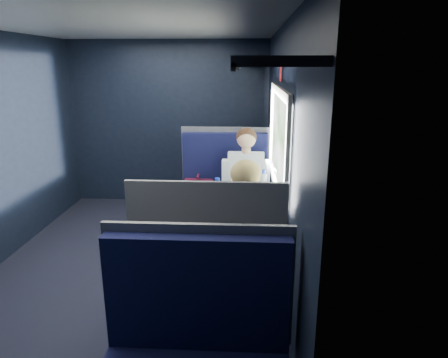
# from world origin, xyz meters

# --- Properties ---
(ground) EXTENTS (2.80, 4.20, 0.01)m
(ground) POSITION_xyz_m (0.00, 0.00, -0.01)
(ground) COLOR black
(room_shell) EXTENTS (3.00, 4.40, 2.40)m
(room_shell) POSITION_xyz_m (0.02, 0.00, 1.48)
(room_shell) COLOR black
(room_shell) RESTS_ON ground
(table) EXTENTS (0.62, 1.00, 0.74)m
(table) POSITION_xyz_m (1.03, 0.00, 0.66)
(table) COLOR #54565E
(table) RESTS_ON ground
(seat_bay_near) EXTENTS (1.04, 0.62, 1.26)m
(seat_bay_near) POSITION_xyz_m (0.84, 0.87, 0.42)
(seat_bay_near) COLOR black
(seat_bay_near) RESTS_ON ground
(seat_bay_far) EXTENTS (1.04, 0.62, 1.26)m
(seat_bay_far) POSITION_xyz_m (0.85, -0.87, 0.41)
(seat_bay_far) COLOR black
(seat_bay_far) RESTS_ON ground
(seat_row_front) EXTENTS (1.04, 0.51, 1.16)m
(seat_row_front) POSITION_xyz_m (0.85, 1.80, 0.41)
(seat_row_front) COLOR black
(seat_row_front) RESTS_ON ground
(man) EXTENTS (0.53, 0.56, 1.32)m
(man) POSITION_xyz_m (1.10, 0.70, 0.72)
(man) COLOR black
(man) RESTS_ON ground
(woman) EXTENTS (0.53, 0.56, 1.32)m
(woman) POSITION_xyz_m (1.10, -0.71, 0.73)
(woman) COLOR black
(woman) RESTS_ON ground
(papers) EXTENTS (0.67, 0.86, 0.01)m
(papers) POSITION_xyz_m (0.98, 0.10, 0.74)
(papers) COLOR white
(papers) RESTS_ON table
(laptop) EXTENTS (0.31, 0.39, 0.26)m
(laptop) POSITION_xyz_m (1.36, 0.08, 0.81)
(laptop) COLOR silver
(laptop) RESTS_ON table
(bottle_small) EXTENTS (0.07, 0.07, 0.23)m
(bottle_small) POSITION_xyz_m (1.28, 0.30, 0.84)
(bottle_small) COLOR silver
(bottle_small) RESTS_ON table
(cup) EXTENTS (0.07, 0.07, 0.08)m
(cup) POSITION_xyz_m (1.27, 0.44, 0.78)
(cup) COLOR white
(cup) RESTS_ON table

